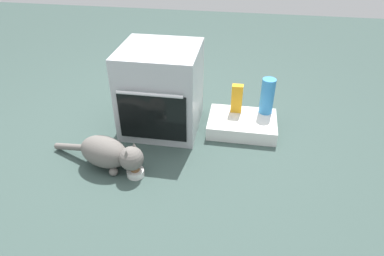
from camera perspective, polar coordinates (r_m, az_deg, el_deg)
name	(u,v)px	position (r m, az deg, el deg)	size (l,w,h in m)	color
ground	(151,151)	(2.60, -6.88, -3.78)	(8.00, 8.00, 0.00)	#384C47
oven	(161,89)	(2.70, -5.21, 6.46)	(0.60, 0.62, 0.68)	#B7BABF
pantry_cabinet	(242,124)	(2.81, 8.40, 0.66)	(0.55, 0.40, 0.11)	white
food_bowl	(136,172)	(2.38, -9.46, -7.31)	(0.12, 0.12, 0.07)	white
cat	(109,153)	(2.42, -13.79, -4.09)	(0.75, 0.31, 0.24)	slate
juice_carton	(237,99)	(2.81, 7.54, 4.93)	(0.09, 0.06, 0.24)	orange
water_bottle	(267,96)	(2.83, 12.52, 5.24)	(0.11, 0.11, 0.30)	#388CD1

